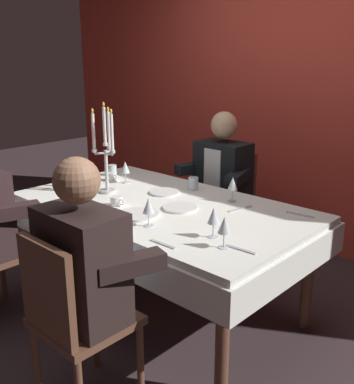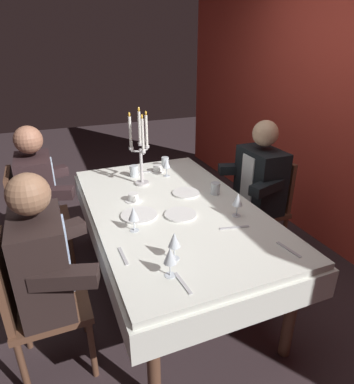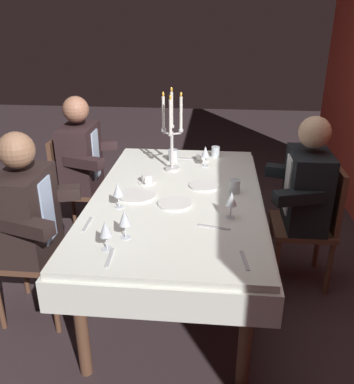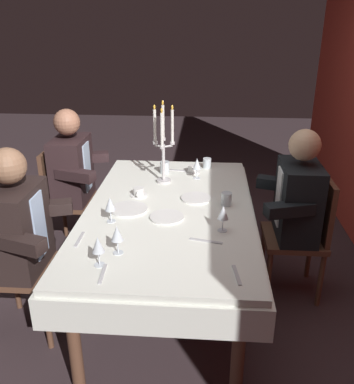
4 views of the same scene
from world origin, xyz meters
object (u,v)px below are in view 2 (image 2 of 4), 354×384
at_px(coffee_cup_0, 134,198).
at_px(seated_diner_1, 261,179).
at_px(seated_diner_2, 41,263).
at_px(candelabra, 141,151).
at_px(wine_glass_2, 167,164).
at_px(dining_table, 172,220).
at_px(water_tumbler_2, 215,188).
at_px(wine_glass_3, 174,241).
at_px(coffee_cup_1, 158,169).
at_px(dinner_plate_0, 181,214).
at_px(dinner_plate_2, 139,215).
at_px(wine_glass_1, 238,200).
at_px(wine_glass_0, 134,214).
at_px(wine_glass_4, 170,256).
at_px(water_tumbler_1, 165,162).
at_px(seated_diner_0, 37,189).
at_px(water_tumbler_0, 134,171).
at_px(dinner_plate_1, 186,193).

relative_size(coffee_cup_0, seated_diner_1, 0.11).
bearing_deg(seated_diner_1, seated_diner_2, -73.01).
height_order(candelabra, wine_glass_2, candelabra).
bearing_deg(dining_table, seated_diner_1, 101.96).
relative_size(dining_table, candelabra, 3.11).
bearing_deg(water_tumbler_2, wine_glass_3, -42.30).
height_order(candelabra, wine_glass_3, candelabra).
height_order(wine_glass_2, water_tumbler_2, wine_glass_2).
bearing_deg(coffee_cup_1, dinner_plate_0, -8.55).
distance_m(coffee_cup_0, seated_diner_2, 0.84).
relative_size(dinner_plate_2, wine_glass_1, 1.50).
xyz_separation_m(water_tumbler_2, coffee_cup_0, (-0.11, -0.61, -0.02)).
xyz_separation_m(wine_glass_0, wine_glass_4, (0.49, 0.05, -0.00)).
relative_size(dinner_plate_2, coffee_cup_1, 1.86).
height_order(dinner_plate_2, wine_glass_2, wine_glass_2).
bearing_deg(seated_diner_1, coffee_cup_0, -89.57).
distance_m(wine_glass_3, water_tumbler_1, 1.47).
height_order(seated_diner_0, seated_diner_2, same).
height_order(dinner_plate_0, wine_glass_0, wine_glass_0).
height_order(water_tumbler_0, water_tumbler_2, water_tumbler_0).
relative_size(wine_glass_0, wine_glass_4, 1.00).
bearing_deg(wine_glass_2, wine_glass_1, 11.73).
bearing_deg(wine_glass_1, candelabra, -150.56).
xyz_separation_m(dinner_plate_0, coffee_cup_0, (-0.33, -0.24, 0.02)).
xyz_separation_m(dining_table, coffee_cup_1, (-0.69, 0.13, 0.15)).
distance_m(wine_glass_0, coffee_cup_0, 0.43).
distance_m(dining_table, seated_diner_1, 0.91).
bearing_deg(wine_glass_2, dinner_plate_2, -35.00).
bearing_deg(wine_glass_3, coffee_cup_0, -179.16).
distance_m(dining_table, dinner_plate_1, 0.26).
relative_size(wine_glass_0, water_tumbler_2, 1.83).
height_order(wine_glass_3, seated_diner_0, seated_diner_0).
relative_size(dinner_plate_0, water_tumbler_1, 2.57).
bearing_deg(seated_diner_2, wine_glass_1, 92.51).
distance_m(wine_glass_3, water_tumbler_2, 0.90).
xyz_separation_m(wine_glass_1, wine_glass_2, (-0.85, -0.18, 0.00)).
bearing_deg(seated_diner_1, coffee_cup_1, -123.39).
xyz_separation_m(candelabra, dinner_plate_2, (0.51, -0.18, -0.28)).
height_order(wine_glass_1, coffee_cup_0, wine_glass_1).
xyz_separation_m(dining_table, water_tumbler_0, (-0.66, -0.09, 0.17)).
bearing_deg(wine_glass_1, coffee_cup_0, -129.72).
distance_m(water_tumbler_2, seated_diner_0, 1.42).
bearing_deg(wine_glass_1, water_tumbler_1, -174.85).
relative_size(wine_glass_2, coffee_cup_1, 1.24).
xyz_separation_m(dining_table, wine_glass_3, (0.59, -0.22, 0.23)).
bearing_deg(coffee_cup_1, wine_glass_4, -16.76).
relative_size(candelabra, coffee_cup_1, 4.72).
xyz_separation_m(wine_glass_3, coffee_cup_1, (-1.28, 0.35, -0.09)).
bearing_deg(wine_glass_1, dinner_plate_1, -159.31).
height_order(coffee_cup_0, coffee_cup_1, same).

